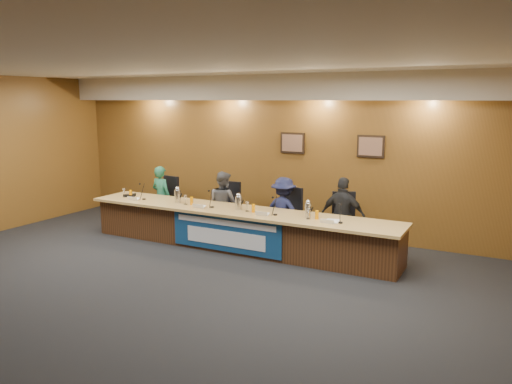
% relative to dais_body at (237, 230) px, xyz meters
% --- Properties ---
extents(floor, '(10.00, 10.00, 0.00)m').
position_rel_dais_body_xyz_m(floor, '(0.00, -2.40, -0.35)').
color(floor, black).
rests_on(floor, ground).
extents(ceiling, '(10.00, 8.00, 0.04)m').
position_rel_dais_body_xyz_m(ceiling, '(0.00, -2.40, 2.85)').
color(ceiling, silver).
rests_on(ceiling, wall_back).
extents(wall_back, '(10.00, 0.04, 3.20)m').
position_rel_dais_body_xyz_m(wall_back, '(0.00, 1.60, 1.25)').
color(wall_back, brown).
rests_on(wall_back, floor).
extents(soffit, '(10.00, 0.50, 0.50)m').
position_rel_dais_body_xyz_m(soffit, '(0.00, 1.35, 2.60)').
color(soffit, beige).
rests_on(soffit, wall_back).
extents(dais_body, '(6.00, 0.80, 0.70)m').
position_rel_dais_body_xyz_m(dais_body, '(0.00, 0.00, 0.00)').
color(dais_body, '#412513').
rests_on(dais_body, floor).
extents(dais_top, '(6.10, 0.95, 0.05)m').
position_rel_dais_body_xyz_m(dais_top, '(0.00, -0.05, 0.38)').
color(dais_top, tan).
rests_on(dais_top, dais_body).
extents(banner, '(2.20, 0.02, 0.65)m').
position_rel_dais_body_xyz_m(banner, '(0.00, -0.41, 0.03)').
color(banner, navy).
rests_on(banner, dais_body).
extents(banner_text_upper, '(2.00, 0.01, 0.10)m').
position_rel_dais_body_xyz_m(banner_text_upper, '(0.00, -0.43, 0.23)').
color(banner_text_upper, silver).
rests_on(banner_text_upper, banner).
extents(banner_text_lower, '(1.60, 0.01, 0.28)m').
position_rel_dais_body_xyz_m(banner_text_lower, '(0.00, -0.43, -0.05)').
color(banner_text_lower, silver).
rests_on(banner_text_lower, banner).
extents(wall_photo_left, '(0.52, 0.04, 0.42)m').
position_rel_dais_body_xyz_m(wall_photo_left, '(0.40, 1.57, 1.50)').
color(wall_photo_left, black).
rests_on(wall_photo_left, wall_back).
extents(wall_photo_right, '(0.52, 0.04, 0.42)m').
position_rel_dais_body_xyz_m(wall_photo_right, '(2.00, 1.57, 1.50)').
color(wall_photo_right, black).
rests_on(wall_photo_right, wall_back).
extents(panelist_a, '(0.52, 0.37, 1.33)m').
position_rel_dais_body_xyz_m(panelist_a, '(-2.22, 0.60, 0.31)').
color(panelist_a, '#1E5F43').
rests_on(panelist_a, floor).
extents(panelist_b, '(0.76, 0.67, 1.32)m').
position_rel_dais_body_xyz_m(panelist_b, '(-0.66, 0.60, 0.31)').
color(panelist_b, '#4F5055').
rests_on(panelist_b, floor).
extents(panelist_c, '(0.88, 0.55, 1.30)m').
position_rel_dais_body_xyz_m(panelist_c, '(0.66, 0.60, 0.30)').
color(panelist_c, '#131838').
rests_on(panelist_c, floor).
extents(panelist_d, '(0.81, 0.34, 1.38)m').
position_rel_dais_body_xyz_m(panelist_d, '(1.82, 0.60, 0.34)').
color(panelist_d, black).
rests_on(panelist_d, floor).
extents(office_chair_a, '(0.55, 0.55, 0.08)m').
position_rel_dais_body_xyz_m(office_chair_a, '(-2.22, 0.70, 0.13)').
color(office_chair_a, black).
rests_on(office_chair_a, floor).
extents(office_chair_b, '(0.48, 0.48, 0.08)m').
position_rel_dais_body_xyz_m(office_chair_b, '(-0.66, 0.70, 0.13)').
color(office_chair_b, black).
rests_on(office_chair_b, floor).
extents(office_chair_c, '(0.61, 0.61, 0.08)m').
position_rel_dais_body_xyz_m(office_chair_c, '(0.66, 0.70, 0.13)').
color(office_chair_c, black).
rests_on(office_chair_c, floor).
extents(office_chair_d, '(0.63, 0.63, 0.08)m').
position_rel_dais_body_xyz_m(office_chair_d, '(1.82, 0.70, 0.13)').
color(office_chair_d, black).
rests_on(office_chair_d, floor).
extents(nameplate_a, '(0.24, 0.08, 0.10)m').
position_rel_dais_body_xyz_m(nameplate_a, '(-2.22, -0.30, 0.45)').
color(nameplate_a, white).
rests_on(nameplate_a, dais_top).
extents(microphone_a, '(0.07, 0.07, 0.02)m').
position_rel_dais_body_xyz_m(microphone_a, '(-2.07, -0.13, 0.41)').
color(microphone_a, black).
rests_on(microphone_a, dais_top).
extents(juice_glass_a, '(0.06, 0.06, 0.15)m').
position_rel_dais_body_xyz_m(juice_glass_a, '(-2.47, -0.07, 0.47)').
color(juice_glass_a, '#FF9300').
rests_on(juice_glass_a, dais_top).
extents(water_glass_a, '(0.08, 0.08, 0.18)m').
position_rel_dais_body_xyz_m(water_glass_a, '(-2.60, -0.12, 0.49)').
color(water_glass_a, silver).
rests_on(water_glass_a, dais_top).
extents(nameplate_b, '(0.24, 0.08, 0.10)m').
position_rel_dais_body_xyz_m(nameplate_b, '(-0.66, -0.28, 0.45)').
color(nameplate_b, white).
rests_on(nameplate_b, dais_top).
extents(microphone_b, '(0.07, 0.07, 0.02)m').
position_rel_dais_body_xyz_m(microphone_b, '(-0.46, -0.12, 0.41)').
color(microphone_b, black).
rests_on(microphone_b, dais_top).
extents(juice_glass_b, '(0.06, 0.06, 0.15)m').
position_rel_dais_body_xyz_m(juice_glass_b, '(-0.94, -0.09, 0.47)').
color(juice_glass_b, '#FF9300').
rests_on(juice_glass_b, dais_top).
extents(water_glass_b, '(0.08, 0.08, 0.18)m').
position_rel_dais_body_xyz_m(water_glass_b, '(-1.06, -0.13, 0.49)').
color(water_glass_b, silver).
rests_on(water_glass_b, dais_top).
extents(nameplate_c, '(0.24, 0.08, 0.10)m').
position_rel_dais_body_xyz_m(nameplate_c, '(0.65, -0.28, 0.45)').
color(nameplate_c, white).
rests_on(nameplate_c, dais_top).
extents(microphone_c, '(0.07, 0.07, 0.02)m').
position_rel_dais_body_xyz_m(microphone_c, '(0.84, -0.14, 0.41)').
color(microphone_c, black).
rests_on(microphone_c, dais_top).
extents(juice_glass_c, '(0.06, 0.06, 0.15)m').
position_rel_dais_body_xyz_m(juice_glass_c, '(0.40, -0.12, 0.47)').
color(juice_glass_c, '#FF9300').
rests_on(juice_glass_c, dais_top).
extents(water_glass_c, '(0.08, 0.08, 0.18)m').
position_rel_dais_body_xyz_m(water_glass_c, '(0.27, -0.10, 0.49)').
color(water_glass_c, silver).
rests_on(water_glass_c, dais_top).
extents(nameplate_d, '(0.24, 0.08, 0.10)m').
position_rel_dais_body_xyz_m(nameplate_d, '(1.84, -0.28, 0.45)').
color(nameplate_d, white).
rests_on(nameplate_d, dais_top).
extents(microphone_d, '(0.07, 0.07, 0.02)m').
position_rel_dais_body_xyz_m(microphone_d, '(2.02, -0.15, 0.41)').
color(microphone_d, black).
rests_on(microphone_d, dais_top).
extents(juice_glass_d, '(0.06, 0.06, 0.15)m').
position_rel_dais_body_xyz_m(juice_glass_d, '(1.58, -0.08, 0.47)').
color(juice_glass_d, '#FF9300').
rests_on(juice_glass_d, dais_top).
extents(water_glass_d, '(0.08, 0.08, 0.18)m').
position_rel_dais_body_xyz_m(water_glass_d, '(1.45, -0.13, 0.49)').
color(water_glass_d, silver).
rests_on(water_glass_d, dais_top).
extents(carafe_left, '(0.13, 0.13, 0.25)m').
position_rel_dais_body_xyz_m(carafe_left, '(-1.29, -0.05, 0.52)').
color(carafe_left, silver).
rests_on(carafe_left, dais_top).
extents(carafe_mid, '(0.12, 0.12, 0.24)m').
position_rel_dais_body_xyz_m(carafe_mid, '(0.06, -0.03, 0.52)').
color(carafe_mid, silver).
rests_on(carafe_mid, dais_top).
extents(carafe_right, '(0.11, 0.11, 0.25)m').
position_rel_dais_body_xyz_m(carafe_right, '(1.40, -0.03, 0.52)').
color(carafe_right, silver).
rests_on(carafe_right, dais_top).
extents(speakerphone, '(0.32, 0.32, 0.05)m').
position_rel_dais_body_xyz_m(speakerphone, '(-2.50, -0.03, 0.43)').
color(speakerphone, black).
rests_on(speakerphone, dais_top).
extents(paper_stack, '(0.26, 0.33, 0.01)m').
position_rel_dais_body_xyz_m(paper_stack, '(1.85, -0.08, 0.40)').
color(paper_stack, white).
rests_on(paper_stack, dais_top).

